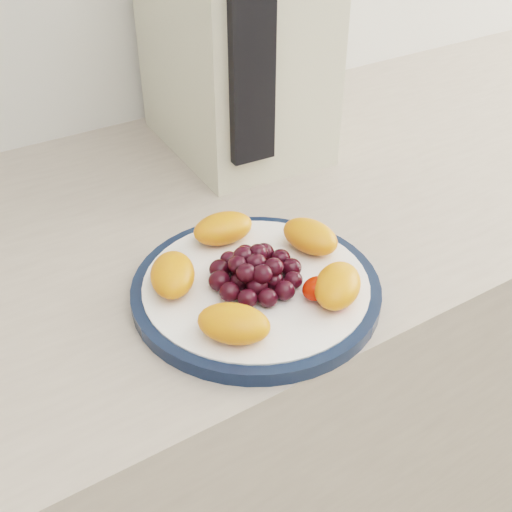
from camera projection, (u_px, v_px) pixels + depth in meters
counter at (193, 453)px, 1.05m from camera, size 3.50×0.60×0.90m
cabinet_face at (194, 464)px, 1.06m from camera, size 3.48×0.58×0.84m
plate_rim at (256, 289)px, 0.66m from camera, size 0.26×0.26×0.01m
plate_face at (256, 289)px, 0.66m from camera, size 0.23×0.23×0.02m
appliance_body at (234, 32)px, 0.86m from camera, size 0.20×0.27×0.33m
appliance_panel at (251, 65)px, 0.74m from camera, size 0.06×0.02×0.24m
fruit_plate at (260, 270)px, 0.65m from camera, size 0.22×0.21×0.03m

